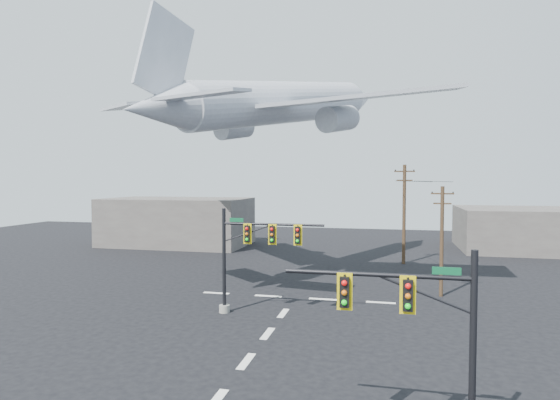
% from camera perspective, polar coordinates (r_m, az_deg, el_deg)
% --- Properties ---
extents(ground, '(120.00, 120.00, 0.00)m').
position_cam_1_polar(ground, '(23.16, -4.14, -19.03)').
color(ground, black).
rests_on(ground, ground).
extents(lane_markings, '(14.00, 21.20, 0.01)m').
position_cam_1_polar(lane_markings, '(28.00, -0.83, -15.12)').
color(lane_markings, white).
rests_on(lane_markings, ground).
extents(signal_mast_near, '(6.25, 0.70, 6.36)m').
position_cam_1_polar(signal_mast_near, '(16.08, 17.77, -16.09)').
color(signal_mast_near, gray).
rests_on(signal_mast_near, ground).
extents(signal_mast_far, '(6.72, 0.73, 6.66)m').
position_cam_1_polar(signal_mast_far, '(29.51, -3.90, -6.67)').
color(signal_mast_far, gray).
rests_on(signal_mast_far, ground).
extents(utility_pole_a, '(1.59, 0.36, 7.99)m').
position_cam_1_polar(utility_pole_a, '(35.81, 19.12, -4.52)').
color(utility_pole_a, '#45311D').
rests_on(utility_pole_a, ground).
extents(utility_pole_b, '(2.01, 0.33, 9.93)m').
position_cam_1_polar(utility_pole_b, '(48.28, 14.89, -1.44)').
color(utility_pole_b, '#45311D').
rests_on(utility_pole_b, ground).
extents(power_lines, '(3.83, 12.82, 0.03)m').
position_cam_1_polar(power_lines, '(41.82, 16.75, 2.20)').
color(power_lines, black).
extents(airliner, '(28.38, 31.06, 8.63)m').
position_cam_1_polar(airliner, '(41.18, 0.41, 11.67)').
color(airliner, silver).
extents(building_left, '(18.00, 10.00, 6.00)m').
position_cam_1_polar(building_left, '(61.74, -12.42, -2.58)').
color(building_left, '#635E57').
rests_on(building_left, ground).
extents(building_right, '(14.00, 12.00, 5.00)m').
position_cam_1_polar(building_right, '(62.86, 27.30, -3.18)').
color(building_right, '#635E57').
rests_on(building_right, ground).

